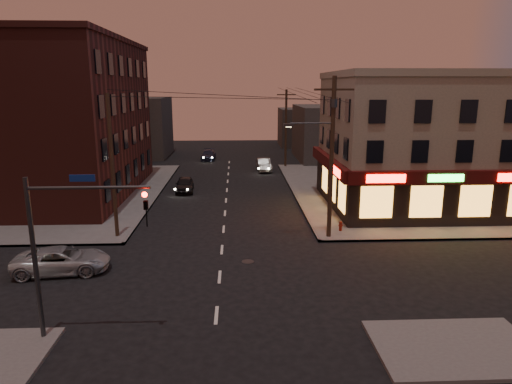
{
  "coord_description": "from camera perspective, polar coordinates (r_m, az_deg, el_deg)",
  "views": [
    {
      "loc": [
        0.92,
        -21.84,
        9.58
      ],
      "look_at": [
        2.11,
        5.41,
        3.2
      ],
      "focal_mm": 32.0,
      "sensor_mm": 36.0,
      "label": 1
    }
  ],
  "objects": [
    {
      "name": "utility_pole_main",
      "position": [
        28.49,
        9.24,
        5.29
      ],
      "size": [
        4.2,
        0.44,
        10.0
      ],
      "color": "#382619",
      "rests_on": "sidewalk_ne"
    },
    {
      "name": "sedan_near",
      "position": [
        42.63,
        -8.91,
        0.94
      ],
      "size": [
        1.82,
        4.04,
        1.35
      ],
      "primitive_type": "imported",
      "rotation": [
        0.0,
        0.0,
        0.06
      ],
      "color": "black",
      "rests_on": "ground"
    },
    {
      "name": "pizza_building",
      "position": [
        38.56,
        20.55,
        6.03
      ],
      "size": [
        15.85,
        12.85,
        10.5
      ],
      "color": "tan",
      "rests_on": "sidewalk_ne"
    },
    {
      "name": "fire_hydrant",
      "position": [
        30.89,
        10.52,
        -4.14
      ],
      "size": [
        0.3,
        0.3,
        0.66
      ],
      "rotation": [
        0.0,
        0.0,
        -0.25
      ],
      "color": "maroon",
      "rests_on": "sidewalk_ne"
    },
    {
      "name": "utility_pole_far",
      "position": [
        54.38,
        3.76,
        7.93
      ],
      "size": [
        0.26,
        0.26,
        9.0
      ],
      "primitive_type": "cylinder",
      "color": "#382619",
      "rests_on": "sidewalk_ne"
    },
    {
      "name": "ground",
      "position": [
        23.87,
        -4.57,
        -10.55
      ],
      "size": [
        120.0,
        120.0,
        0.0
      ],
      "primitive_type": "plane",
      "color": "black",
      "rests_on": "ground"
    },
    {
      "name": "sidewalk_ne",
      "position": [
        45.28,
        19.73,
        0.26
      ],
      "size": [
        24.0,
        28.0,
        0.15
      ],
      "primitive_type": "cube",
      "color": "#514F4C",
      "rests_on": "ground"
    },
    {
      "name": "sidewalk_nw",
      "position": [
        46.0,
        -26.71,
        -0.19
      ],
      "size": [
        24.0,
        28.0,
        0.15
      ],
      "primitive_type": "cube",
      "color": "#514F4C",
      "rests_on": "ground"
    },
    {
      "name": "bg_building_ne_a",
      "position": [
        61.55,
        9.87,
        7.3
      ],
      "size": [
        10.0,
        12.0,
        7.0
      ],
      "primitive_type": "cube",
      "color": "#3F3D3A",
      "rests_on": "ground"
    },
    {
      "name": "sedan_far",
      "position": [
        60.7,
        -5.97,
        4.62
      ],
      "size": [
        1.88,
        4.45,
        1.28
      ],
      "primitive_type": "imported",
      "rotation": [
        0.0,
        0.0,
        -0.02
      ],
      "color": "#1B2237",
      "rests_on": "ground"
    },
    {
      "name": "suv_cross",
      "position": [
        26.15,
        -23.08,
        -7.86
      ],
      "size": [
        5.06,
        2.78,
        1.34
      ],
      "primitive_type": "imported",
      "rotation": [
        0.0,
        0.0,
        1.69
      ],
      "color": "#999DA1",
      "rests_on": "ground"
    },
    {
      "name": "utility_pole_west",
      "position": [
        29.78,
        -17.51,
        3.02
      ],
      "size": [
        0.24,
        0.24,
        9.0
      ],
      "primitive_type": "cylinder",
      "color": "#382619",
      "rests_on": "sidewalk_nw"
    },
    {
      "name": "sedan_mid",
      "position": [
        52.51,
        0.98,
        3.42
      ],
      "size": [
        1.76,
        4.33,
        1.4
      ],
      "primitive_type": "imported",
      "rotation": [
        0.0,
        0.0,
        0.07
      ],
      "color": "slate",
      "rests_on": "ground"
    },
    {
      "name": "bg_building_ne_b",
      "position": [
        74.96,
        6.08,
        8.05
      ],
      "size": [
        8.0,
        8.0,
        6.0
      ],
      "primitive_type": "cube",
      "color": "#3F3D3A",
      "rests_on": "ground"
    },
    {
      "name": "bg_building_nw",
      "position": [
        65.58,
        -14.88,
        7.85
      ],
      "size": [
        9.0,
        10.0,
        8.0
      ],
      "primitive_type": "cube",
      "color": "#3F3D3A",
      "rests_on": "ground"
    },
    {
      "name": "brick_apartment",
      "position": [
        43.75,
        -23.38,
        8.26
      ],
      "size": [
        12.0,
        20.0,
        13.0
      ],
      "primitive_type": "cube",
      "color": "#481C17",
      "rests_on": "sidewalk_nw"
    },
    {
      "name": "traffic_signal",
      "position": [
        18.31,
        -23.22,
        -5.17
      ],
      "size": [
        4.49,
        0.32,
        6.47
      ],
      "color": "#333538",
      "rests_on": "ground"
    }
  ]
}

